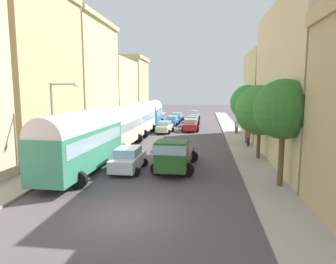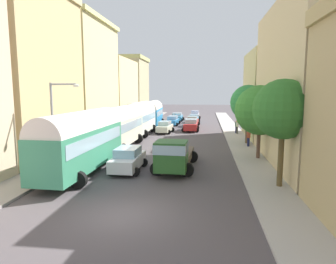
{
  "view_description": "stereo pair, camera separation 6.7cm",
  "coord_description": "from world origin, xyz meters",
  "px_view_note": "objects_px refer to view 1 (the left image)",
  "views": [
    {
      "loc": [
        3.55,
        -12.54,
        5.61
      ],
      "look_at": [
        0.0,
        16.4,
        1.54
      ],
      "focal_mm": 32.27,
      "sensor_mm": 36.0,
      "label": 1
    },
    {
      "loc": [
        3.62,
        -12.53,
        5.61
      ],
      "look_at": [
        0.0,
        16.4,
        1.54
      ],
      "focal_mm": 32.27,
      "sensor_mm": 36.0,
      "label": 2
    }
  ],
  "objects_px": {
    "car_0": "(190,125)",
    "car_3": "(195,115)",
    "car_5": "(165,127)",
    "cargo_truck_0": "(175,154)",
    "car_4": "(128,159)",
    "pedestrian_2": "(237,126)",
    "parked_bus_3": "(152,112)",
    "pedestrian_1": "(236,126)",
    "pedestrian_0": "(249,138)",
    "car_7": "(177,117)",
    "car_1": "(192,121)",
    "car_2": "(194,118)",
    "parked_bus_2": "(140,117)",
    "parked_bus_1": "(119,125)",
    "streetlamp_near": "(57,119)",
    "parked_bus_0": "(82,139)",
    "car_6": "(172,121)"
  },
  "relations": [
    {
      "from": "car_0",
      "to": "car_3",
      "type": "distance_m",
      "value": 16.5
    },
    {
      "from": "car_5",
      "to": "cargo_truck_0",
      "type": "bearing_deg",
      "value": -80.24
    },
    {
      "from": "cargo_truck_0",
      "to": "car_4",
      "type": "height_order",
      "value": "cargo_truck_0"
    },
    {
      "from": "pedestrian_2",
      "to": "parked_bus_3",
      "type": "bearing_deg",
      "value": 148.09
    },
    {
      "from": "pedestrian_1",
      "to": "cargo_truck_0",
      "type": "bearing_deg",
      "value": -107.66
    },
    {
      "from": "pedestrian_2",
      "to": "pedestrian_0",
      "type": "bearing_deg",
      "value": -88.51
    },
    {
      "from": "car_7",
      "to": "pedestrian_0",
      "type": "distance_m",
      "value": 26.7
    },
    {
      "from": "parked_bus_3",
      "to": "car_1",
      "type": "distance_m",
      "value": 6.39
    },
    {
      "from": "car_2",
      "to": "parked_bus_2",
      "type": "bearing_deg",
      "value": -112.12
    },
    {
      "from": "parked_bus_2",
      "to": "parked_bus_1",
      "type": "bearing_deg",
      "value": -90.0
    },
    {
      "from": "parked_bus_1",
      "to": "car_1",
      "type": "bearing_deg",
      "value": 71.7
    },
    {
      "from": "pedestrian_0",
      "to": "parked_bus_3",
      "type": "bearing_deg",
      "value": 127.51
    },
    {
      "from": "car_2",
      "to": "streetlamp_near",
      "type": "bearing_deg",
      "value": -103.13
    },
    {
      "from": "pedestrian_1",
      "to": "car_1",
      "type": "bearing_deg",
      "value": 127.57
    },
    {
      "from": "parked_bus_3",
      "to": "pedestrian_1",
      "type": "height_order",
      "value": "parked_bus_3"
    },
    {
      "from": "parked_bus_0",
      "to": "car_7",
      "type": "relative_size",
      "value": 2.25
    },
    {
      "from": "cargo_truck_0",
      "to": "car_1",
      "type": "height_order",
      "value": "cargo_truck_0"
    },
    {
      "from": "car_5",
      "to": "pedestrian_1",
      "type": "height_order",
      "value": "pedestrian_1"
    },
    {
      "from": "car_3",
      "to": "streetlamp_near",
      "type": "distance_m",
      "value": 39.8
    },
    {
      "from": "car_0",
      "to": "streetlamp_near",
      "type": "bearing_deg",
      "value": -109.17
    },
    {
      "from": "cargo_truck_0",
      "to": "car_2",
      "type": "relative_size",
      "value": 1.69
    },
    {
      "from": "parked_bus_1",
      "to": "car_2",
      "type": "height_order",
      "value": "parked_bus_1"
    },
    {
      "from": "car_7",
      "to": "parked_bus_0",
      "type": "bearing_deg",
      "value": -94.86
    },
    {
      "from": "car_3",
      "to": "car_4",
      "type": "distance_m",
      "value": 37.85
    },
    {
      "from": "car_1",
      "to": "pedestrian_0",
      "type": "height_order",
      "value": "pedestrian_0"
    },
    {
      "from": "streetlamp_near",
      "to": "pedestrian_0",
      "type": "bearing_deg",
      "value": 38.08
    },
    {
      "from": "car_3",
      "to": "car_7",
      "type": "distance_m",
      "value": 4.31
    },
    {
      "from": "car_0",
      "to": "car_6",
      "type": "distance_m",
      "value": 7.2
    },
    {
      "from": "pedestrian_1",
      "to": "pedestrian_2",
      "type": "height_order",
      "value": "pedestrian_2"
    },
    {
      "from": "parked_bus_2",
      "to": "pedestrian_0",
      "type": "height_order",
      "value": "parked_bus_2"
    },
    {
      "from": "car_1",
      "to": "car_6",
      "type": "distance_m",
      "value": 3.35
    },
    {
      "from": "car_3",
      "to": "car_0",
      "type": "bearing_deg",
      "value": -90.0
    },
    {
      "from": "streetlamp_near",
      "to": "car_2",
      "type": "bearing_deg",
      "value": 76.87
    },
    {
      "from": "car_3",
      "to": "parked_bus_0",
      "type": "bearing_deg",
      "value": -99.09
    },
    {
      "from": "pedestrian_2",
      "to": "car_3",
      "type": "bearing_deg",
      "value": 107.24
    },
    {
      "from": "car_6",
      "to": "car_3",
      "type": "bearing_deg",
      "value": 72.3
    },
    {
      "from": "car_5",
      "to": "pedestrian_1",
      "type": "xyz_separation_m",
      "value": [
        9.22,
        0.05,
        0.23
      ]
    },
    {
      "from": "car_3",
      "to": "car_4",
      "type": "height_order",
      "value": "car_3"
    },
    {
      "from": "car_6",
      "to": "streetlamp_near",
      "type": "xyz_separation_m",
      "value": [
        -4.59,
        -28.87,
        2.95
      ]
    },
    {
      "from": "parked_bus_3",
      "to": "car_4",
      "type": "relative_size",
      "value": 2.02
    },
    {
      "from": "parked_bus_3",
      "to": "car_3",
      "type": "bearing_deg",
      "value": 62.18
    },
    {
      "from": "cargo_truck_0",
      "to": "car_4",
      "type": "relative_size",
      "value": 1.62
    },
    {
      "from": "parked_bus_1",
      "to": "car_7",
      "type": "height_order",
      "value": "parked_bus_1"
    },
    {
      "from": "car_0",
      "to": "car_7",
      "type": "bearing_deg",
      "value": 103.09
    },
    {
      "from": "parked_bus_0",
      "to": "car_5",
      "type": "distance_m",
      "value": 20.27
    },
    {
      "from": "car_0",
      "to": "car_6",
      "type": "bearing_deg",
      "value": 116.43
    },
    {
      "from": "car_0",
      "to": "car_5",
      "type": "relative_size",
      "value": 1.06
    },
    {
      "from": "pedestrian_0",
      "to": "pedestrian_1",
      "type": "bearing_deg",
      "value": 91.87
    },
    {
      "from": "car_1",
      "to": "car_6",
      "type": "relative_size",
      "value": 0.88
    },
    {
      "from": "car_1",
      "to": "car_4",
      "type": "xyz_separation_m",
      "value": [
        -3.32,
        -26.7,
        0.03
      ]
    }
  ]
}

